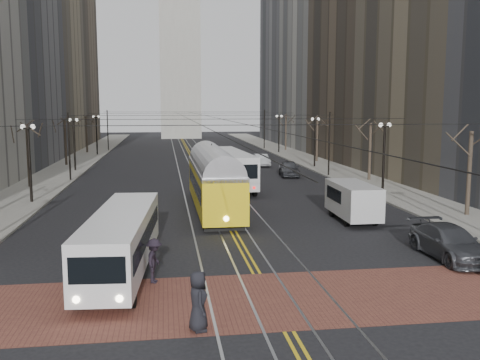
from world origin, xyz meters
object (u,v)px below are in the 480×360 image
object	(u,v)px
streetcar	(214,186)
sedan_silver	(261,160)
rear_bus	(229,170)
cargo_van	(353,202)
sedan_grey	(289,168)
sedan_parked	(450,242)
pedestrian_d	(154,261)
pedestrian_a	(198,301)
transit_bus	(122,243)

from	to	relation	value
streetcar	sedan_silver	xyz separation A→B (m)	(8.26, 26.97, -0.97)
rear_bus	cargo_van	xyz separation A→B (m)	(6.02, -14.97, -0.43)
cargo_van	streetcar	bearing A→B (deg)	151.01
sedan_grey	sedan_silver	xyz separation A→B (m)	(-1.14, 9.81, -0.08)
rear_bus	sedan_parked	xyz separation A→B (m)	(7.70, -23.60, -0.85)
pedestrian_d	sedan_silver	bearing A→B (deg)	-5.29
rear_bus	cargo_van	world-z (taller)	rear_bus
sedan_silver	pedestrian_a	bearing A→B (deg)	-103.86
sedan_parked	streetcar	bearing A→B (deg)	125.77
cargo_van	pedestrian_d	distance (m)	15.94
pedestrian_a	sedan_grey	bearing A→B (deg)	-24.02
pedestrian_d	sedan_parked	bearing A→B (deg)	-72.36
streetcar	sedan_grey	size ratio (longest dim) A/B	3.05
streetcar	cargo_van	world-z (taller)	streetcar
cargo_van	sedan_parked	distance (m)	8.80
cargo_van	sedan_silver	size ratio (longest dim) A/B	1.22
transit_bus	sedan_parked	bearing A→B (deg)	4.90
transit_bus	sedan_parked	xyz separation A→B (m)	(15.24, 0.17, -0.57)
rear_bus	pedestrian_a	distance (m)	30.63
pedestrian_a	sedan_silver	bearing A→B (deg)	-19.21
cargo_van	sedan_grey	xyz separation A→B (m)	(1.08, 21.94, -0.39)
transit_bus	sedan_grey	bearing A→B (deg)	68.78
sedan_parked	pedestrian_d	bearing A→B (deg)	-174.05
sedan_grey	sedan_parked	distance (m)	30.58
sedan_parked	pedestrian_d	xyz separation A→B (m)	(-13.84, -1.67, 0.16)
streetcar	pedestrian_d	distance (m)	15.58
sedan_grey	pedestrian_a	world-z (taller)	pedestrian_a
transit_bus	sedan_silver	world-z (taller)	transit_bus
rear_bus	cargo_van	bearing A→B (deg)	-71.32
pedestrian_a	cargo_van	bearing A→B (deg)	-41.42
rear_bus	pedestrian_d	distance (m)	26.01
cargo_van	sedan_grey	size ratio (longest dim) A/B	1.14
transit_bus	pedestrian_a	world-z (taller)	transit_bus
transit_bus	cargo_van	xyz separation A→B (m)	(13.56, 8.80, -0.14)
transit_bus	cargo_van	world-z (taller)	transit_bus
streetcar	rear_bus	distance (m)	10.44
sedan_parked	sedan_grey	bearing A→B (deg)	90.19
streetcar	cargo_van	xyz separation A→B (m)	(8.32, -4.79, -0.50)
streetcar	rear_bus	world-z (taller)	streetcar
sedan_grey	pedestrian_a	size ratio (longest dim) A/B	2.41
cargo_van	pedestrian_d	world-z (taller)	cargo_van
transit_bus	sedan_grey	distance (m)	34.05
transit_bus	rear_bus	world-z (taller)	rear_bus
streetcar	cargo_van	bearing A→B (deg)	-30.11
cargo_van	sedan_grey	bearing A→B (deg)	88.10
sedan_silver	pedestrian_a	distance (m)	48.24
transit_bus	pedestrian_a	distance (m)	7.12
rear_bus	sedan_silver	bearing A→B (deg)	67.23
streetcar	pedestrian_d	bearing A→B (deg)	-104.49
transit_bus	pedestrian_a	xyz separation A→B (m)	(2.88, -6.50, -0.34)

